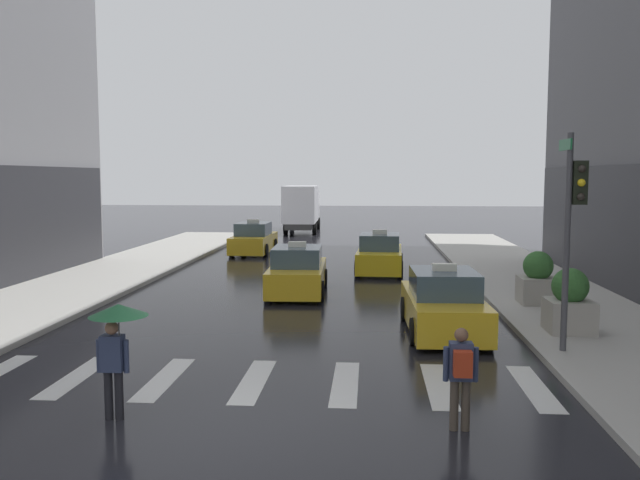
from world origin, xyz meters
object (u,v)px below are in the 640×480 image
Objects in this scene: traffic_light_pole at (573,211)px; pedestrian_with_backpack at (461,371)px; box_truck at (302,207)px; planter_mid_block at (538,280)px; pedestrian_with_umbrella at (116,330)px; planter_near_corner at (570,303)px; taxi_fourth at (254,240)px; taxi_lead at (443,305)px; taxi_third at (380,255)px; taxi_second at (298,273)px.

pedestrian_with_backpack is at bearing -123.60° from traffic_light_pole.
planter_mid_block is (9.95, -26.00, -0.98)m from box_truck.
pedestrian_with_umbrella is 11.04m from planter_near_corner.
planter_near_corner is at bearing -57.05° from taxi_fourth.
planter_near_corner is (0.56, 1.83, -2.38)m from traffic_light_pole.
planter_near_corner is (3.07, -0.30, 0.15)m from taxi_lead.
traffic_light_pole reaches higher than taxi_fourth.
box_truck is 27.85m from planter_mid_block.
taxi_third reaches higher than planter_mid_block.
box_truck reaches higher than taxi_lead.
traffic_light_pole is 10.44m from taxi_second.
taxi_lead is at bearing -64.56° from taxi_fourth.
taxi_third reaches higher than pedestrian_with_backpack.
pedestrian_with_backpack is 10.64m from planter_mid_block.
taxi_lead is 8.92m from pedestrian_with_umbrella.
planter_near_corner is at bearing -92.23° from planter_mid_block.
taxi_fourth is 2.77× the size of pedestrian_with_backpack.
taxi_second is at bearing 142.98° from planter_near_corner.
taxi_second is 11.98m from pedestrian_with_umbrella.
taxi_third is 2.88× the size of planter_near_corner.
taxi_lead is 2.78× the size of pedestrian_with_backpack.
pedestrian_with_backpack is at bearing -86.60° from taxi_third.
taxi_fourth is (-10.44, 18.80, -2.53)m from traffic_light_pole.
taxi_third is 0.61× the size of box_truck.
box_truck is at bearing 105.60° from taxi_third.
taxi_lead reaches higher than planter_mid_block.
pedestrian_with_backpack is at bearing -110.21° from planter_mid_block.
box_truck reaches higher than planter_mid_block.
planter_near_corner is 3.69m from planter_mid_block.
pedestrian_with_backpack is (1.02, -17.14, 0.25)m from taxi_third.
pedestrian_with_umbrella is (0.71, -35.90, -0.34)m from box_truck.
taxi_lead is 10.64m from taxi_third.
taxi_lead is 6.62m from pedestrian_with_backpack.
pedestrian_with_umbrella is at bearing -88.87° from box_truck.
pedestrian_with_backpack is at bearing -71.84° from taxi_second.
planter_near_corner is (9.81, -29.68, -0.98)m from box_truck.
taxi_third is 19.59m from box_truck.
box_truck reaches higher than pedestrian_with_umbrella.
taxi_second is 1.00× the size of taxi_fourth.
traffic_light_pole is 3.00× the size of planter_mid_block.
pedestrian_with_backpack is at bearing -72.20° from taxi_fourth.
planter_near_corner is at bearing 60.72° from pedestrian_with_backpack.
traffic_light_pole is 4.15m from taxi_lead.
taxi_second is (-6.87, 7.44, -2.53)m from traffic_light_pole.
taxi_fourth is 2.86× the size of planter_near_corner.
pedestrian_with_umbrella is (-8.53, -4.39, -1.74)m from traffic_light_pole.
box_truck reaches higher than taxi_third.
taxi_lead and taxi_fourth have the same top height.
traffic_light_pole is at bearing 56.40° from pedestrian_with_backpack.
pedestrian_with_umbrella is 1.18× the size of pedestrian_with_backpack.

